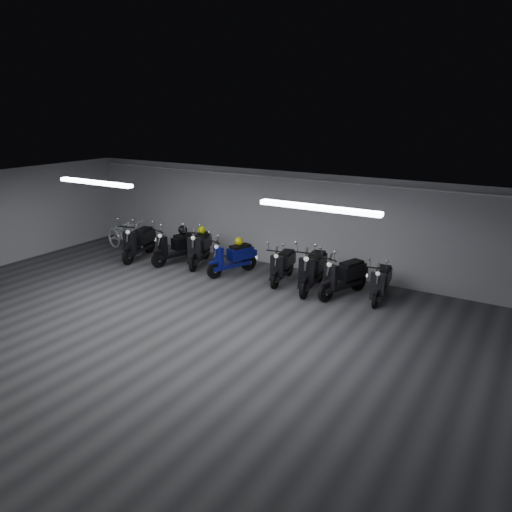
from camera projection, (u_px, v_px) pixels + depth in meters
The scene contains 18 objects.
floor at pixel (167, 327), 10.48m from camera, with size 14.00×10.00×0.01m, color #37373A.
ceiling at pixel (159, 197), 9.66m from camera, with size 14.00×10.00×0.01m, color gray.
back_wall at pixel (280, 219), 14.15m from camera, with size 14.00×0.01×2.80m, color #AFAFB2.
fluor_strip_left at pixel (95, 182), 11.99m from camera, with size 2.40×0.18×0.08m, color white.
fluor_strip_right at pixel (318, 208), 8.99m from camera, with size 2.40×0.18×0.08m, color white.
conduit at pixel (279, 177), 13.72m from camera, with size 0.05×0.05×13.60m, color white.
scooter_0 at pixel (138, 236), 14.98m from camera, with size 0.64×1.91×1.43m, color black, non-canonical shape.
scooter_1 at pixel (176, 241), 14.53m from camera, with size 0.61×1.84×1.37m, color black, non-canonical shape.
scooter_3 at pixel (199, 242), 14.37m from camera, with size 0.63×1.90×1.41m, color black, non-canonical shape.
scooter_4 at pixel (232, 252), 13.57m from camera, with size 0.58×1.74×1.30m, color navy, non-canonical shape.
scooter_5 at pixel (283, 260), 12.98m from camera, with size 0.56×1.68×1.25m, color black, non-canonical shape.
scooter_7 at pixel (313, 263), 12.38m from camera, with size 0.65×1.94×1.44m, color black, non-canonical shape.
scooter_8 at pixel (343, 270), 11.99m from camera, with size 0.60×1.81×1.35m, color black, non-canonical shape.
scooter_9 at pixel (381, 277), 11.73m from camera, with size 0.54×1.63×1.21m, color black, non-canonical shape.
bicycle at pixel (125, 232), 15.67m from camera, with size 0.72×2.03×1.31m, color white.
helmet_0 at pixel (202, 230), 14.54m from camera, with size 0.24×0.24×0.24m, color #E2F00E.
helmet_1 at pixel (239, 241), 13.63m from camera, with size 0.24×0.24×0.24m, color yellow.
helmet_2 at pixel (183, 230), 14.61m from camera, with size 0.28×0.28×0.28m, color black.
Camera 1 is at (6.65, -7.15, 4.52)m, focal length 34.19 mm.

